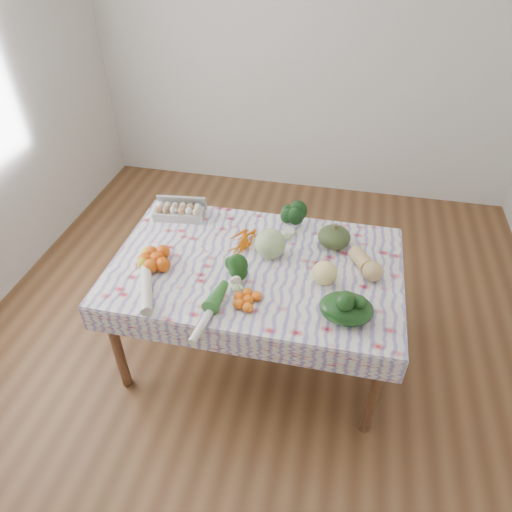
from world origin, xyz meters
TOP-DOWN VIEW (x-y plane):
  - ground at (0.00, 0.00)m, footprint 4.50×4.50m
  - wall_back at (0.00, 2.25)m, footprint 4.00×0.04m
  - dining_table at (0.00, 0.00)m, footprint 1.60×1.00m
  - tablecloth at (0.00, 0.00)m, footprint 1.66×1.06m
  - egg_carton at (-0.59, 0.35)m, footprint 0.34×0.17m
  - carrot_bunch at (-0.12, 0.17)m, footprint 0.25×0.24m
  - kale_bunch at (0.16, 0.36)m, footprint 0.18×0.17m
  - kabocha_squash at (0.42, 0.27)m, footprint 0.21×0.21m
  - cabbage at (0.07, 0.09)m, footprint 0.18×0.18m
  - butternut_squash at (0.62, 0.07)m, footprint 0.23×0.27m
  - orange_cluster at (-0.55, -0.12)m, footprint 0.34×0.34m
  - broccoli at (-0.08, -0.16)m, footprint 0.19×0.19m
  - mandarin_cluster at (0.03, -0.32)m, footprint 0.23×0.23m
  - grapefruit at (0.40, -0.08)m, footprint 0.18×0.18m
  - spinach_bag at (0.53, -0.31)m, footprint 0.34×0.31m
  - daikon at (-0.53, -0.34)m, footprint 0.22×0.41m
  - leek at (-0.15, -0.45)m, footprint 0.10×0.40m

SIDE VIEW (x-z plane):
  - ground at x=0.00m, z-range 0.00..0.00m
  - dining_table at x=0.00m, z-range 0.30..1.05m
  - tablecloth at x=0.00m, z-range 0.75..0.76m
  - carrot_bunch at x=-0.12m, z-range 0.76..0.80m
  - leek at x=-0.15m, z-range 0.76..0.81m
  - mandarin_cluster at x=0.03m, z-range 0.76..0.82m
  - daikon at x=-0.53m, z-range 0.76..0.82m
  - egg_carton at x=-0.59m, z-range 0.76..0.85m
  - orange_cluster at x=-0.55m, z-range 0.76..0.85m
  - broccoli at x=-0.08m, z-range 0.76..0.87m
  - butternut_squash at x=0.62m, z-range 0.76..0.88m
  - spinach_bag at x=0.53m, z-range 0.76..0.88m
  - kabocha_squash at x=0.42m, z-range 0.76..0.89m
  - grapefruit at x=0.40m, z-range 0.76..0.90m
  - kale_bunch at x=0.16m, z-range 0.76..0.91m
  - cabbage at x=0.07m, z-range 0.76..0.94m
  - wall_back at x=0.00m, z-range 0.00..2.80m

